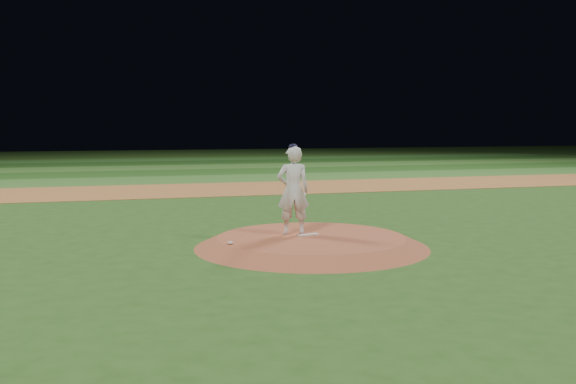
% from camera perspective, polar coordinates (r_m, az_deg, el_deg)
% --- Properties ---
extents(ground, '(120.00, 120.00, 0.00)m').
position_cam_1_polar(ground, '(15.16, 2.10, -4.90)').
color(ground, '#274F19').
rests_on(ground, ground).
extents(infield_dirt_band, '(70.00, 6.00, 0.02)m').
position_cam_1_polar(infield_dirt_band, '(28.66, -6.66, 0.24)').
color(infield_dirt_band, '#A16332').
rests_on(infield_dirt_band, ground).
extents(outfield_stripe_0, '(70.00, 5.00, 0.02)m').
position_cam_1_polar(outfield_stripe_0, '(34.08, -8.18, 1.13)').
color(outfield_stripe_0, '#356A26').
rests_on(outfield_stripe_0, ground).
extents(outfield_stripe_1, '(70.00, 5.00, 0.02)m').
position_cam_1_polar(outfield_stripe_1, '(39.02, -9.19, 1.72)').
color(outfield_stripe_1, '#214D18').
rests_on(outfield_stripe_1, ground).
extents(outfield_stripe_2, '(70.00, 5.00, 0.02)m').
position_cam_1_polar(outfield_stripe_2, '(43.98, -9.98, 2.18)').
color(outfield_stripe_2, '#376A26').
rests_on(outfield_stripe_2, ground).
extents(outfield_stripe_3, '(70.00, 5.00, 0.02)m').
position_cam_1_polar(outfield_stripe_3, '(48.94, -10.61, 2.55)').
color(outfield_stripe_3, '#1C4616').
rests_on(outfield_stripe_3, ground).
extents(outfield_stripe_4, '(70.00, 5.00, 0.02)m').
position_cam_1_polar(outfield_stripe_4, '(53.92, -11.12, 2.85)').
color(outfield_stripe_4, '#2E6625').
rests_on(outfield_stripe_4, ground).
extents(outfield_stripe_5, '(70.00, 5.00, 0.02)m').
position_cam_1_polar(outfield_stripe_5, '(58.89, -11.55, 3.10)').
color(outfield_stripe_5, '#274D18').
rests_on(outfield_stripe_5, ground).
extents(pitchers_mound, '(5.50, 5.50, 0.25)m').
position_cam_1_polar(pitchers_mound, '(15.13, 2.10, -4.44)').
color(pitchers_mound, '#A14E32').
rests_on(pitchers_mound, ground).
extents(pitching_rubber, '(0.56, 0.27, 0.03)m').
position_cam_1_polar(pitching_rubber, '(15.28, 1.79, -3.81)').
color(pitching_rubber, white).
rests_on(pitching_rubber, pitchers_mound).
extents(rosin_bag, '(0.13, 0.13, 0.07)m').
position_cam_1_polar(rosin_bag, '(14.15, -5.15, -4.52)').
color(rosin_bag, silver).
rests_on(rosin_bag, pitchers_mound).
extents(pitcher_on_mound, '(0.84, 0.62, 2.17)m').
position_cam_1_polar(pitcher_on_mound, '(15.26, 0.46, 0.17)').
color(pitcher_on_mound, silver).
rests_on(pitcher_on_mound, pitchers_mound).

